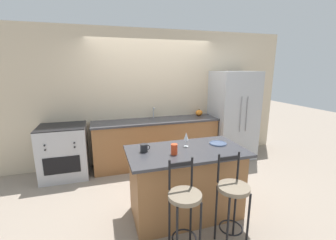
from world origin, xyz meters
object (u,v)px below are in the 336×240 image
object	(u,v)px
bar_stool_far	(233,198)
dinner_plate	(218,143)
refrigerator	(233,115)
oven_range	(64,151)
coffee_mug	(144,148)
tumbler_cup	(174,149)
wine_glass	(186,137)
pumpkin_decoration	(199,113)
bar_stool_near	(184,206)

from	to	relation	value
bar_stool_far	dinner_plate	size ratio (longest dim) A/B	4.45
refrigerator	oven_range	bearing A→B (deg)	179.40
bar_stool_far	dinner_plate	xyz separation A→B (m)	(0.23, 0.75, 0.35)
coffee_mug	tumbler_cup	world-z (taller)	tumbler_cup
refrigerator	dinner_plate	bearing A→B (deg)	-128.44
wine_glass	pumpkin_decoration	distance (m)	2.00
bar_stool_near	oven_range	bearing A→B (deg)	121.38
oven_range	pumpkin_decoration	size ratio (longest dim) A/B	6.16
refrigerator	bar_stool_near	bearing A→B (deg)	-131.24
pumpkin_decoration	coffee_mug	bearing A→B (deg)	-131.64
refrigerator	bar_stool_far	size ratio (longest dim) A/B	1.79
bar_stool_near	bar_stool_far	distance (m)	0.55
dinner_plate	tumbler_cup	distance (m)	0.73
oven_range	tumbler_cup	xyz separation A→B (m)	(1.50, -1.77, 0.51)
refrigerator	bar_stool_far	world-z (taller)	refrigerator
dinner_plate	tumbler_cup	xyz separation A→B (m)	(-0.70, -0.18, 0.06)
refrigerator	bar_stool_near	distance (m)	3.07
bar_stool_near	tumbler_cup	bearing A→B (deg)	82.11
bar_stool_far	oven_range	bearing A→B (deg)	130.15
refrigerator	dinner_plate	xyz separation A→B (m)	(-1.23, -1.55, -0.01)
bar_stool_near	bar_stool_far	world-z (taller)	same
dinner_plate	pumpkin_decoration	distance (m)	1.85
bar_stool_near	dinner_plate	distance (m)	1.13
wine_glass	pumpkin_decoration	bearing A→B (deg)	60.23
oven_range	dinner_plate	distance (m)	2.75
oven_range	tumbler_cup	world-z (taller)	tumbler_cup
wine_glass	coffee_mug	xyz separation A→B (m)	(-0.57, -0.03, -0.09)
wine_glass	pumpkin_decoration	xyz separation A→B (m)	(0.99, 1.73, -0.07)
bar_stool_near	dinner_plate	size ratio (longest dim) A/B	4.45
oven_range	coffee_mug	distance (m)	2.02
oven_range	bar_stool_near	world-z (taller)	bar_stool_near
oven_range	dinner_plate	bearing A→B (deg)	-35.82
bar_stool_far	pumpkin_decoration	distance (m)	2.66
wine_glass	coffee_mug	size ratio (longest dim) A/B	1.55
refrigerator	dinner_plate	world-z (taller)	refrigerator
bar_stool_near	pumpkin_decoration	size ratio (longest dim) A/B	6.82
refrigerator	pumpkin_decoration	size ratio (longest dim) A/B	12.18
coffee_mug	pumpkin_decoration	xyz separation A→B (m)	(1.56, 1.76, 0.02)
refrigerator	wine_glass	xyz separation A→B (m)	(-1.69, -1.52, 0.12)
bar_stool_near	coffee_mug	world-z (taller)	bar_stool_near
bar_stool_near	pumpkin_decoration	distance (m)	2.86
refrigerator	coffee_mug	bearing A→B (deg)	-145.75
oven_range	bar_stool_far	world-z (taller)	bar_stool_far
refrigerator	tumbler_cup	distance (m)	2.59
oven_range	tumbler_cup	size ratio (longest dim) A/B	7.35
tumbler_cup	pumpkin_decoration	world-z (taller)	pumpkin_decoration
dinner_plate	pumpkin_decoration	xyz separation A→B (m)	(0.53, 1.77, 0.06)
pumpkin_decoration	refrigerator	bearing A→B (deg)	-17.12
dinner_plate	oven_range	bearing A→B (deg)	144.18
refrigerator	tumbler_cup	size ratio (longest dim) A/B	14.53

